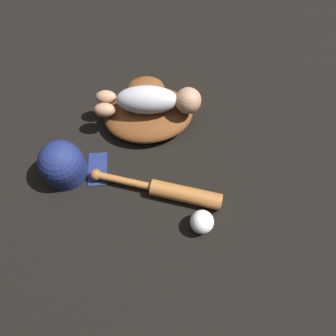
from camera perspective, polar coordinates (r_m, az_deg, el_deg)
name	(u,v)px	position (r m, az deg, el deg)	size (l,w,h in m)	color
ground_plane	(134,131)	(1.24, -5.86, 6.39)	(6.00, 6.00, 0.00)	black
baseball_glove	(148,110)	(1.24, -3.52, 10.05)	(0.37, 0.33, 0.08)	brown
baby_figure	(152,100)	(1.15, -2.76, 11.68)	(0.38, 0.12, 0.10)	#B2B2B7
baseball_bat	(171,191)	(1.10, 0.54, -4.07)	(0.45, 0.11, 0.06)	#9E602D
baseball	(202,222)	(1.06, 5.92, -9.32)	(0.08, 0.08, 0.08)	white
baseball_cap	(62,164)	(1.16, -17.90, 0.69)	(0.22, 0.16, 0.15)	navy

